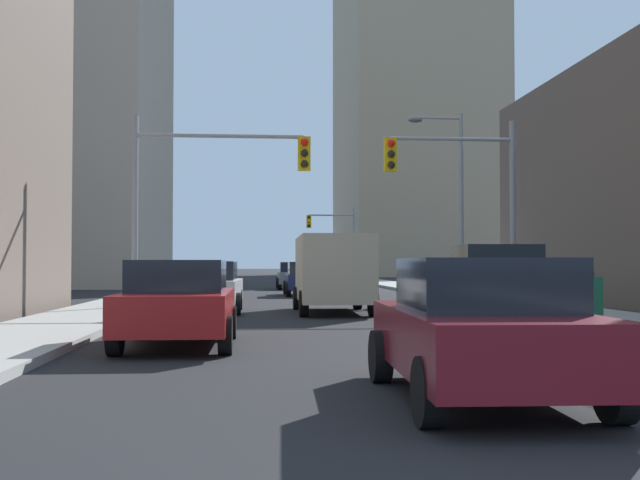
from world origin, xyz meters
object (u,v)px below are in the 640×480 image
at_px(sedan_navy, 306,278).
at_px(traffic_signal_near_right, 457,181).
at_px(pickup_truck_green, 507,287).
at_px(traffic_signal_near_left, 214,177).
at_px(sedan_white, 209,287).
at_px(traffic_signal_far_right, 333,232).
at_px(sedan_maroon, 481,328).
at_px(sedan_red, 179,303).
at_px(cargo_van_beige, 333,269).
at_px(sedan_grey, 294,275).

height_order(sedan_navy, traffic_signal_near_right, traffic_signal_near_right).
xyz_separation_m(pickup_truck_green, traffic_signal_near_left, (-6.98, 6.85, 3.19)).
relative_size(sedan_white, traffic_signal_far_right, 0.71).
bearing_deg(sedan_maroon, sedan_red, 123.16).
bearing_deg(sedan_red, traffic_signal_near_right, 53.33).
distance_m(sedan_red, traffic_signal_far_right, 50.73).
distance_m(sedan_maroon, sedan_navy, 27.17).
relative_size(sedan_maroon, sedan_red, 1.01).
bearing_deg(pickup_truck_green, sedan_red, -153.55).
distance_m(sedan_white, traffic_signal_near_left, 3.44).
height_order(cargo_van_beige, sedan_grey, cargo_van_beige).
bearing_deg(traffic_signal_far_right, sedan_navy, -98.25).
bearing_deg(traffic_signal_near_left, traffic_signal_far_right, 78.97).
bearing_deg(sedan_grey, traffic_signal_near_left, -99.88).
xyz_separation_m(pickup_truck_green, sedan_maroon, (-3.31, -9.23, -0.16)).
xyz_separation_m(sedan_maroon, sedan_white, (-3.76, 15.29, 0.00)).
height_order(cargo_van_beige, sedan_navy, cargo_van_beige).
xyz_separation_m(cargo_van_beige, traffic_signal_far_right, (4.17, 40.85, 2.77)).
distance_m(cargo_van_beige, traffic_signal_near_right, 5.07).
xyz_separation_m(sedan_maroon, sedan_red, (-3.74, 5.72, 0.00)).
height_order(sedan_grey, traffic_signal_near_left, traffic_signal_near_left).
bearing_deg(traffic_signal_near_right, sedan_grey, 101.66).
bearing_deg(sedan_navy, pickup_truck_green, -79.30).
xyz_separation_m(sedan_maroon, traffic_signal_far_right, (4.06, 55.74, 3.28)).
bearing_deg(sedan_white, sedan_maroon, -76.17).
height_order(traffic_signal_near_right, traffic_signal_far_right, same).
relative_size(traffic_signal_near_left, traffic_signal_near_right, 1.00).
xyz_separation_m(sedan_white, traffic_signal_far_right, (7.83, 40.45, 3.28)).
xyz_separation_m(cargo_van_beige, sedan_red, (-3.64, -9.17, -0.52)).
distance_m(sedan_maroon, traffic_signal_far_right, 55.98).
xyz_separation_m(pickup_truck_green, traffic_signal_far_right, (0.75, 46.51, 3.12)).
distance_m(sedan_grey, traffic_signal_far_right, 20.31).
bearing_deg(sedan_white, sedan_red, -89.86).
xyz_separation_m(sedan_red, traffic_signal_near_left, (0.07, 10.36, 3.35)).
distance_m(sedan_grey, traffic_signal_near_left, 20.65).
height_order(sedan_maroon, sedan_white, same).
bearing_deg(sedan_white, traffic_signal_near_left, 82.93).
bearing_deg(cargo_van_beige, pickup_truck_green, -58.88).
relative_size(cargo_van_beige, traffic_signal_near_right, 0.87).
bearing_deg(sedan_red, sedan_navy, 80.31).
bearing_deg(traffic_signal_near_right, traffic_signal_near_left, 179.99).
xyz_separation_m(pickup_truck_green, sedan_red, (-7.05, -3.51, -0.16)).
bearing_deg(sedan_grey, traffic_signal_far_right, 77.80).
distance_m(pickup_truck_green, sedan_grey, 27.15).
relative_size(pickup_truck_green, cargo_van_beige, 1.03).
relative_size(sedan_white, traffic_signal_near_left, 0.71).
distance_m(traffic_signal_near_right, traffic_signal_far_right, 39.66).
xyz_separation_m(pickup_truck_green, sedan_white, (-7.08, 6.06, -0.16)).
xyz_separation_m(sedan_grey, traffic_signal_far_right, (4.23, 19.59, 3.28)).
relative_size(sedan_maroon, sedan_white, 1.00).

